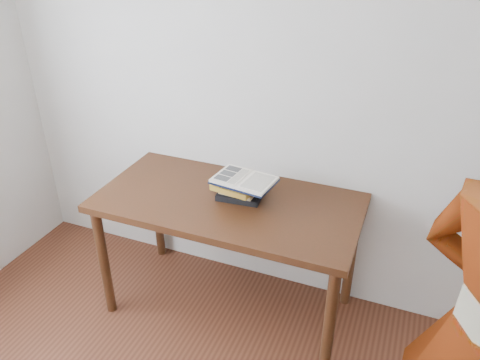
% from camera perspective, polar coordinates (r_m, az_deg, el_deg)
% --- Properties ---
extents(room_shell, '(3.54, 3.54, 2.62)m').
position_cam_1_polar(room_shell, '(1.23, -26.71, -0.24)').
color(room_shell, beige).
rests_on(room_shell, ground).
extents(desk, '(1.48, 0.74, 0.79)m').
position_cam_1_polar(desk, '(2.68, -1.46, -4.16)').
color(desk, '#401D10').
rests_on(desk, ground).
extents(book_stack, '(0.27, 0.20, 0.13)m').
position_cam_1_polar(book_stack, '(2.61, -0.30, -1.04)').
color(book_stack, black).
rests_on(book_stack, desk).
extents(open_book, '(0.35, 0.27, 0.03)m').
position_cam_1_polar(open_book, '(2.54, 0.53, 0.01)').
color(open_book, black).
rests_on(open_book, book_stack).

